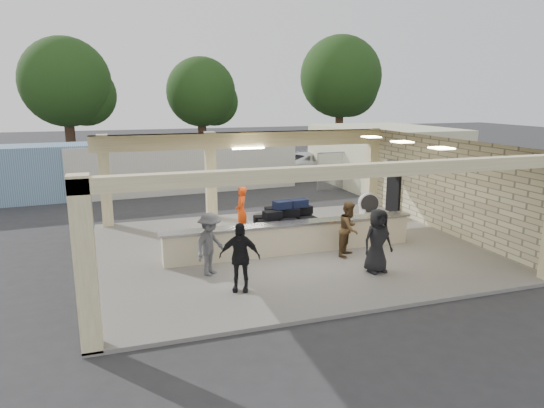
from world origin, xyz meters
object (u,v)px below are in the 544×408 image
object	(u,v)px
drum_fan	(369,203)
passenger_c	(210,244)
car_white_a	(312,163)
container_white	(185,166)
luggage_cart	(287,220)
passenger_b	(240,257)
baggage_handler	(241,211)
baggage_counter	(292,238)
car_dark	(314,161)
passenger_d	(377,241)
passenger_a	(349,229)
car_white_b	(382,161)

from	to	relation	value
drum_fan	passenger_c	bearing A→B (deg)	-135.39
car_white_a	container_white	world-z (taller)	container_white
luggage_cart	passenger_b	distance (m)	4.28
baggage_handler	baggage_counter	bearing A→B (deg)	36.56
drum_fan	passenger_b	xyz separation A→B (m)	(-7.06, -6.04, 0.39)
luggage_cart	baggage_handler	xyz separation A→B (m)	(-1.18, 1.46, 0.08)
baggage_counter	passenger_c	xyz separation A→B (m)	(-2.81, -1.09, 0.39)
luggage_cart	passenger_c	xyz separation A→B (m)	(-3.01, -2.11, 0.10)
luggage_cart	car_white_a	world-z (taller)	luggage_cart
container_white	luggage_cart	bearing A→B (deg)	-84.84
baggage_handler	car_dark	bearing A→B (deg)	162.55
baggage_handler	passenger_c	xyz separation A→B (m)	(-1.83, -3.57, 0.01)
drum_fan	car_white_a	size ratio (longest dim) A/B	0.18
passenger_d	car_white_a	distance (m)	17.48
drum_fan	baggage_handler	distance (m)	5.84
car_dark	baggage_counter	bearing A→B (deg)	-178.94
baggage_counter	passenger_c	world-z (taller)	passenger_c
baggage_counter	passenger_a	size ratio (longest dim) A/B	4.82
baggage_handler	car_white_b	world-z (taller)	baggage_handler
baggage_counter	passenger_c	size ratio (longest dim) A/B	4.68
luggage_cart	passenger_a	xyz separation A→B (m)	(1.37, -1.82, 0.07)
passenger_b	passenger_d	xyz separation A→B (m)	(3.97, 0.09, 0.02)
passenger_a	passenger_d	size ratio (longest dim) A/B	0.94
luggage_cart	car_dark	distance (m)	16.53
car_white_b	drum_fan	bearing A→B (deg)	155.59
passenger_c	container_white	xyz separation A→B (m)	(1.22, 12.96, 0.30)
car_white_b	container_white	world-z (taller)	container_white
drum_fan	car_white_b	bearing A→B (deg)	69.38
car_white_a	container_white	bearing A→B (deg)	82.94
baggage_counter	drum_fan	xyz separation A→B (m)	(4.74, 3.61, 0.01)
baggage_counter	passenger_d	xyz separation A→B (m)	(1.66, -2.34, 0.42)
passenger_b	car_white_b	xyz separation A→B (m)	(13.66, 16.09, -0.18)
container_white	passenger_b	bearing A→B (deg)	-97.13
car_dark	container_white	bearing A→B (deg)	140.04
baggage_counter	car_white_a	size ratio (longest dim) A/B	1.60
drum_fan	car_dark	bearing A→B (deg)	89.87
car_dark	container_white	size ratio (longest dim) A/B	0.34
passenger_a	luggage_cart	bearing A→B (deg)	83.38
luggage_cart	passenger_a	distance (m)	2.28
drum_fan	luggage_cart	bearing A→B (deg)	-137.60
baggage_counter	container_white	bearing A→B (deg)	97.60
baggage_handler	car_white_a	size ratio (longest dim) A/B	0.34
car_white_a	passenger_d	bearing A→B (deg)	139.22
baggage_counter	passenger_a	bearing A→B (deg)	-26.85
drum_fan	car_dark	xyz separation A→B (m)	(2.79, 12.23, 0.07)
passenger_b	car_white_b	distance (m)	21.11
passenger_a	container_white	bearing A→B (deg)	60.36
baggage_handler	passenger_d	xyz separation A→B (m)	(2.64, -4.82, 0.05)
passenger_a	baggage_handler	bearing A→B (deg)	84.27
car_white_a	car_dark	xyz separation A→B (m)	(0.76, 1.46, -0.06)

